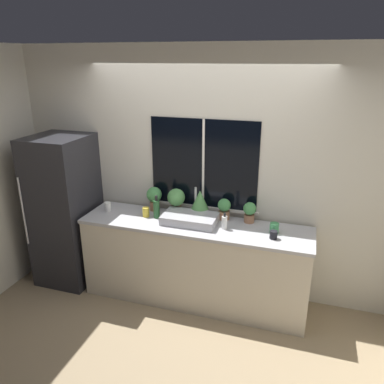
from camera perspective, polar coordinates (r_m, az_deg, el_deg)
The scene contains 17 objects.
ground_plane at distance 4.16m, azimuth -0.89°, elevation -18.02°, with size 14.00×14.00×0.00m, color #937F60.
wall_back at distance 4.08m, azimuth 1.88°, elevation 2.66°, with size 8.00×0.09×2.70m.
wall_left at distance 5.75m, azimuth -17.03°, elevation 6.90°, with size 0.06×7.00×2.70m.
counter at distance 4.13m, azimuth 0.36°, elevation -10.64°, with size 2.43×0.60×0.92m.
refrigerator at distance 4.62m, azimuth -18.67°, elevation -2.62°, with size 0.62×0.72×1.75m.
sink at distance 3.93m, azimuth -0.30°, elevation -4.05°, with size 0.57×0.39×0.33m.
potted_plant_far_left at distance 4.22m, azimuth -5.78°, elevation -0.71°, with size 0.17×0.17×0.27m.
potted_plant_left at distance 4.12m, azimuth -2.42°, elevation -1.04°, with size 0.19×0.19×0.28m.
potted_plant_center at distance 4.04m, azimuth 1.21°, elevation -1.38°, with size 0.19×0.19×0.29m.
potted_plant_right at distance 4.00m, azimuth 4.92°, elevation -2.49°, with size 0.14×0.14×0.23m.
potted_plant_far_right at distance 3.95m, azimuth 8.77°, elevation -2.93°, with size 0.14×0.14×0.22m.
soap_bottle at distance 3.79m, azimuth 4.96°, elevation -4.61°, with size 0.06×0.06×0.17m.
bottle_tall at distance 4.04m, azimuth -5.42°, elevation -2.53°, with size 0.07×0.07×0.25m.
mug_white at distance 4.32m, azimuth -12.69°, elevation -2.21°, with size 0.07×0.07×0.10m.
mug_green at distance 3.80m, azimuth 12.43°, elevation -5.37°, with size 0.09×0.09×0.10m.
mug_black at distance 3.68m, azimuth 12.31°, elevation -6.39°, with size 0.07×0.07×0.08m.
mug_yellow at distance 4.10m, azimuth -7.03°, elevation -3.04°, with size 0.07×0.07×0.10m.
Camera 1 is at (1.05, -3.11, 2.56)m, focal length 35.00 mm.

